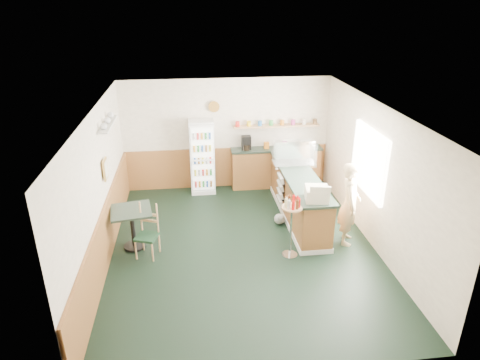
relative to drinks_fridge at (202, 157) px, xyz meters
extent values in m
plane|color=black|center=(0.62, -2.74, -0.89)|extent=(6.00, 6.00, 0.00)
cube|color=#F0E1CC|center=(0.62, 0.27, 0.46)|extent=(5.00, 0.02, 2.70)
cube|color=#F0E1CC|center=(-1.89, -2.74, 0.46)|extent=(0.02, 6.00, 2.70)
cube|color=#F0E1CC|center=(3.13, -2.74, 0.46)|extent=(0.02, 6.00, 2.70)
cube|color=white|center=(0.62, -2.74, 1.82)|extent=(5.00, 6.00, 0.02)
cube|color=#9C6432|center=(0.62, 0.23, -0.39)|extent=(4.98, 0.05, 1.00)
cube|color=#9C6432|center=(-1.85, -2.74, -0.39)|extent=(0.05, 5.98, 1.00)
cube|color=white|center=(3.08, -2.44, 0.66)|extent=(0.06, 1.45, 1.25)
cube|color=tan|center=(-1.83, -2.24, 0.66)|extent=(0.03, 0.32, 0.38)
cube|color=silver|center=(-1.78, -1.74, 1.36)|extent=(0.18, 1.20, 0.03)
cylinder|color=olive|center=(0.32, 0.20, 1.16)|extent=(0.26, 0.04, 0.26)
cube|color=#9C6432|center=(1.97, -1.66, -0.41)|extent=(0.60, 2.95, 0.95)
cube|color=silver|center=(1.97, -1.66, -0.84)|extent=(0.64, 2.97, 0.10)
cube|color=#29392D|center=(1.97, -1.66, 0.10)|extent=(0.68, 3.01, 0.05)
cube|color=#9C6432|center=(1.82, 0.06, -0.41)|extent=(2.20, 0.38, 0.95)
cube|color=#29392D|center=(1.82, 0.06, 0.10)|extent=(2.24, 0.42, 0.05)
cube|color=tan|center=(1.82, 0.14, 0.66)|extent=(2.10, 0.22, 0.04)
cube|color=black|center=(1.07, 0.06, 0.29)|extent=(0.22, 0.18, 0.34)
cylinder|color=#B2664C|center=(0.87, 0.14, 0.74)|extent=(0.10, 0.10, 0.12)
cylinder|color=#B2664C|center=(1.15, 0.14, 0.74)|extent=(0.10, 0.10, 0.12)
cylinder|color=#B2664C|center=(1.42, 0.14, 0.74)|extent=(0.10, 0.10, 0.12)
cylinder|color=#B2664C|center=(1.69, 0.14, 0.74)|extent=(0.10, 0.10, 0.12)
cylinder|color=#B2664C|center=(1.96, 0.14, 0.74)|extent=(0.10, 0.10, 0.12)
cylinder|color=#B2664C|center=(2.23, 0.14, 0.74)|extent=(0.10, 0.10, 0.12)
cylinder|color=#B2664C|center=(2.50, 0.14, 0.74)|extent=(0.10, 0.10, 0.12)
cylinder|color=#B2664C|center=(2.77, 0.14, 0.74)|extent=(0.10, 0.10, 0.12)
cube|color=white|center=(0.00, 0.04, 0.00)|extent=(0.58, 0.41, 1.77)
cube|color=white|center=(0.00, -0.19, 0.01)|extent=(0.49, 0.02, 1.57)
cube|color=silver|center=(0.00, -0.26, 0.01)|extent=(0.53, 0.02, 1.62)
cube|color=silver|center=(1.97, -1.09, 0.16)|extent=(0.91, 0.48, 0.06)
cube|color=silver|center=(1.97, -1.09, 0.41)|extent=(0.89, 0.46, 0.46)
cube|color=beige|center=(1.97, -2.86, 0.24)|extent=(0.48, 0.49, 0.24)
imported|color=tan|center=(2.67, -2.74, -0.06)|extent=(0.54, 0.64, 1.64)
cylinder|color=silver|center=(1.47, -3.09, -0.87)|extent=(0.29, 0.29, 0.02)
cylinder|color=silver|center=(1.47, -3.09, -0.38)|extent=(0.04, 0.04, 0.99)
cylinder|color=tan|center=(1.47, -3.09, 0.11)|extent=(0.38, 0.38, 0.03)
cylinder|color=red|center=(1.57, -3.04, 0.21)|extent=(0.05, 0.05, 0.17)
cylinder|color=red|center=(1.52, -2.98, 0.21)|extent=(0.05, 0.05, 0.17)
cylinder|color=red|center=(1.44, -2.98, 0.21)|extent=(0.05, 0.05, 0.17)
cylinder|color=red|center=(1.37, -3.02, 0.21)|extent=(0.05, 0.05, 0.17)
cylinder|color=red|center=(1.35, -3.10, 0.21)|extent=(0.05, 0.05, 0.17)
cylinder|color=red|center=(1.38, -3.17, 0.21)|extent=(0.05, 0.05, 0.17)
cylinder|color=red|center=(1.46, -3.20, 0.21)|extent=(0.05, 0.05, 0.17)
cylinder|color=red|center=(1.53, -3.18, 0.21)|extent=(0.05, 0.05, 0.17)
cylinder|color=red|center=(1.58, -3.12, 0.21)|extent=(0.05, 0.05, 0.17)
cube|color=black|center=(1.63, -1.46, -0.64)|extent=(0.05, 0.44, 0.03)
cube|color=beige|center=(1.61, -1.46, -0.57)|extent=(0.09, 0.40, 0.15)
cube|color=black|center=(1.63, -1.46, -0.46)|extent=(0.05, 0.44, 0.03)
cube|color=beige|center=(1.61, -1.46, -0.39)|extent=(0.09, 0.40, 0.15)
cube|color=black|center=(1.63, -1.46, -0.28)|extent=(0.05, 0.44, 0.03)
cube|color=beige|center=(1.61, -1.46, -0.21)|extent=(0.09, 0.40, 0.15)
cube|color=black|center=(1.63, -1.46, -0.10)|extent=(0.05, 0.44, 0.03)
cube|color=beige|center=(1.61, -1.46, -0.03)|extent=(0.09, 0.40, 0.15)
cylinder|color=black|center=(-1.43, -2.45, -0.86)|extent=(0.41, 0.41, 0.04)
cylinder|color=black|center=(-1.43, -2.45, -0.49)|extent=(0.08, 0.08, 0.73)
cube|color=#29392D|center=(-1.43, -2.45, -0.11)|extent=(0.83, 0.83, 0.04)
cube|color=black|center=(-1.14, -2.78, -0.48)|extent=(0.48, 0.48, 0.04)
cylinder|color=tan|center=(-1.30, -2.94, -0.69)|extent=(0.03, 0.03, 0.39)
cylinder|color=tan|center=(-0.98, -2.94, -0.69)|extent=(0.03, 0.03, 0.39)
cylinder|color=tan|center=(-1.30, -2.62, -0.69)|extent=(0.03, 0.03, 0.39)
cylinder|color=tan|center=(-0.98, -2.62, -0.69)|extent=(0.03, 0.03, 0.39)
cube|color=tan|center=(-1.14, -2.61, -0.18)|extent=(0.33, 0.15, 0.61)
sphere|color=gray|center=(1.52, -1.89, -0.77)|extent=(0.23, 0.23, 0.23)
sphere|color=gray|center=(1.52, -2.01, -0.68)|extent=(0.13, 0.13, 0.13)
camera|label=1|loc=(-0.28, -9.68, 3.56)|focal=32.00mm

